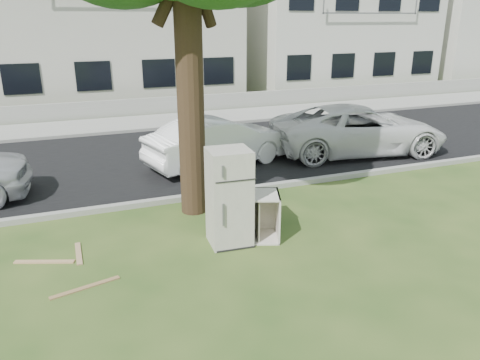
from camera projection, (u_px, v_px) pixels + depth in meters
name	position (u px, v px, depth m)	size (l,w,h in m)	color
ground	(242.00, 243.00, 8.57)	(120.00, 120.00, 0.00)	#29481A
road	(168.00, 157.00, 13.85)	(120.00, 7.00, 0.01)	black
kerb_near	(203.00, 198.00, 10.73)	(120.00, 0.18, 0.12)	gray
kerb_far	(146.00, 131.00, 16.98)	(120.00, 0.18, 0.12)	gray
sidewalk	(140.00, 123.00, 18.25)	(120.00, 2.80, 0.01)	gray
low_wall	(132.00, 107.00, 19.55)	(120.00, 0.15, 0.70)	gray
townhouse_center	(111.00, 21.00, 22.75)	(11.22, 8.16, 7.44)	beige
townhouse_right	(325.00, 26.00, 26.94)	(10.20, 8.16, 6.84)	silver
fridge	(229.00, 197.00, 8.32)	(0.73, 0.68, 1.77)	silver
cabinet	(249.00, 216.00, 8.66)	(1.12, 0.70, 0.88)	white
plank_a	(86.00, 287.00, 7.15)	(1.07, 0.09, 0.02)	olive
plank_b	(44.00, 262.00, 7.90)	(1.01, 0.10, 0.02)	tan
plank_c	(79.00, 253.00, 8.18)	(0.84, 0.09, 0.02)	tan
car_center	(219.00, 142.00, 12.86)	(1.43, 4.10, 1.35)	white
car_right	(359.00, 129.00, 14.06)	(2.41, 5.24, 1.45)	silver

